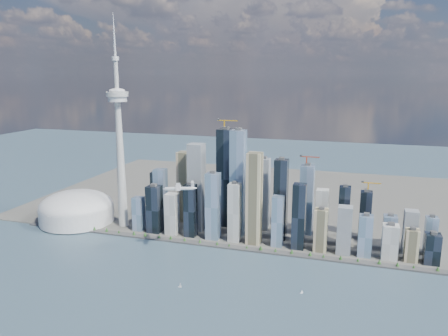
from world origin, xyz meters
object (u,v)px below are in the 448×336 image
(dome_stadium, at_px, (77,209))
(sailboat_west, at_px, (180,286))
(needle_tower, at_px, (120,140))
(airplane, at_px, (180,188))
(sailboat_east, at_px, (302,292))

(dome_stadium, xyz_separation_m, sailboat_west, (420.37, -266.21, -36.05))
(dome_stadium, height_order, sailboat_west, dome_stadium)
(needle_tower, relative_size, dome_stadium, 2.75)
(airplane, bearing_deg, sailboat_west, -91.14)
(airplane, height_order, sailboat_west, airplane)
(sailboat_east, bearing_deg, dome_stadium, 151.87)
(dome_stadium, bearing_deg, airplane, -21.35)
(dome_stadium, xyz_separation_m, sailboat_east, (649.75, -220.73, -36.79))
(needle_tower, relative_size, sailboat_east, 66.70)
(needle_tower, distance_m, airplane, 289.20)
(needle_tower, height_order, sailboat_west, needle_tower)
(dome_stadium, height_order, sailboat_east, dome_stadium)
(dome_stadium, bearing_deg, sailboat_west, -32.35)
(needle_tower, xyz_separation_m, airplane, (233.16, -155.87, -70.56))
(dome_stadium, distance_m, airplane, 419.96)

